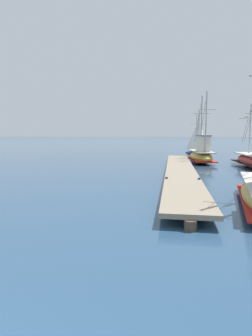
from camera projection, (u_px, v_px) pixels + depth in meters
floating_dock at (180, 170)px, 18.68m from camera, size 3.62×21.73×0.53m
fishing_boat_0 at (201, 154)px, 26.54m from camera, size 1.81×6.62×6.19m
distant_sailboat at (198, 137)px, 33.28m from camera, size 3.40×4.77×4.92m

